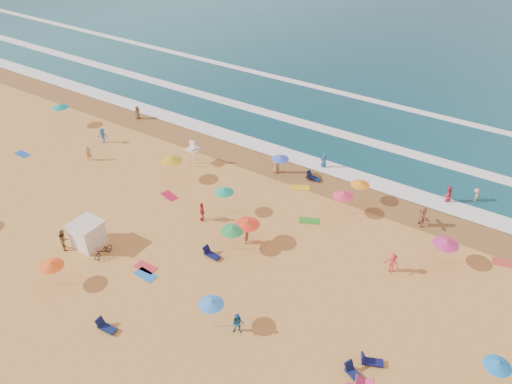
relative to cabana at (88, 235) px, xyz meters
The scene contains 13 objects.
ground 7.83m from the cabana, 43.86° to the left, with size 220.00×220.00×0.00m, color gold.
ocean 89.56m from the cabana, 86.42° to the left, with size 220.00×140.00×0.18m, color #0C4756.
wet_sand 18.76m from the cabana, 72.61° to the left, with size 220.00×220.00×0.00m, color olive.
surf_foam 27.29m from the cabana, 78.16° to the left, with size 200.00×18.70×0.05m.
cabana is the anchor object (origin of this frame).
cabana_roof 1.06m from the cabana, ahead, with size 2.20×2.20×0.12m, color silver.
bicycle 2.00m from the cabana, ahead, with size 0.60×1.73×0.91m, color black.
lifeguard_stand 14.11m from the cabana, 93.84° to the left, with size 1.20×1.20×2.10m, color white, non-canonical shape.
beach_umbrellas 12.24m from the cabana, 34.06° to the left, with size 56.23×27.41×0.76m.
loungers 15.45m from the cabana, ahead, with size 50.74×26.90×0.34m.
towels 6.39m from the cabana, 48.69° to the left, with size 49.65×22.74×0.03m.
popup_tents 28.90m from the cabana, ahead, with size 13.04×12.55×1.20m.
beachgoers 12.47m from the cabana, 56.40° to the left, with size 45.20×26.56×2.08m.
Camera 1 is at (21.61, -23.26, 25.73)m, focal length 35.00 mm.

